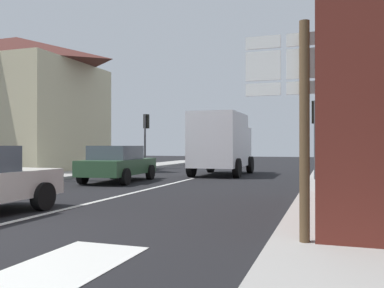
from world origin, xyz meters
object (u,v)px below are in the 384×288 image
at_px(traffic_light_near_right, 316,122).
at_px(delivery_truck, 222,142).
at_px(route_sign_post, 305,107).
at_px(sedan_far, 118,163).
at_px(traffic_light_far_left, 146,128).

bearing_deg(traffic_light_near_right, delivery_truck, 148.68).
height_order(delivery_truck, traffic_light_near_right, traffic_light_near_right).
xyz_separation_m(route_sign_post, traffic_light_near_right, (-0.19, 11.09, 0.41)).
relative_size(sedan_far, delivery_truck, 0.86).
bearing_deg(traffic_light_far_left, sedan_far, -71.83).
height_order(sedan_far, route_sign_post, route_sign_post).
height_order(route_sign_post, traffic_light_far_left, traffic_light_far_left).
relative_size(route_sign_post, traffic_light_far_left, 0.92).
distance_m(delivery_truck, route_sign_post, 14.69).
bearing_deg(sedan_far, route_sign_post, -48.52).
bearing_deg(traffic_light_far_left, delivery_truck, -32.63).
distance_m(route_sign_post, traffic_light_far_left, 20.70).
height_order(traffic_light_far_left, traffic_light_near_right, traffic_light_far_left).
relative_size(delivery_truck, route_sign_post, 1.57).
height_order(route_sign_post, traffic_light_near_right, traffic_light_near_right).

